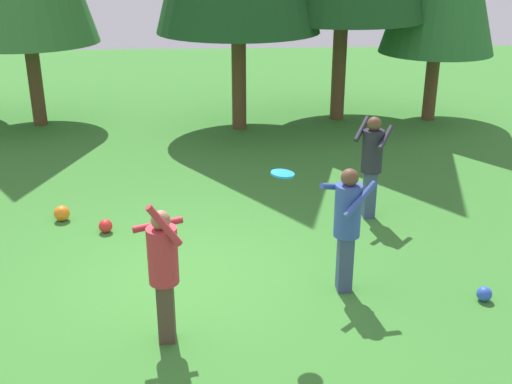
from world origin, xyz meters
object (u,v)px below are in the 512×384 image
at_px(person_bystander, 372,159).
at_px(frisbee, 283,174).
at_px(person_thrower, 163,265).
at_px(ball_orange, 62,213).
at_px(ball_blue, 484,294).
at_px(person_catcher, 347,220).
at_px(ball_red, 106,226).

bearing_deg(person_bystander, frisbee, -0.00).
relative_size(person_thrower, ball_orange, 6.92).
bearing_deg(ball_orange, frisbee, -43.04).
bearing_deg(frisbee, person_bystander, 59.04).
xyz_separation_m(person_bystander, ball_blue, (0.89, -2.73, -0.93)).
height_order(person_catcher, ball_orange, person_catcher).
xyz_separation_m(person_catcher, ball_blue, (1.75, -0.39, -0.91)).
height_order(person_thrower, ball_blue, person_thrower).
xyz_separation_m(person_catcher, ball_orange, (-4.23, 2.49, -0.88)).
xyz_separation_m(person_thrower, person_bystander, (3.12, 3.33, 0.06)).
height_order(person_bystander, frisbee, frisbee).
bearing_deg(frisbee, person_catcher, 34.08).
height_order(ball_red, ball_orange, ball_orange).
bearing_deg(person_thrower, ball_orange, 103.70).
xyz_separation_m(person_thrower, person_catcher, (2.25, 0.99, 0.04)).
height_order(person_thrower, ball_orange, person_thrower).
xyz_separation_m(person_bystander, ball_orange, (-5.09, 0.16, -0.90)).
height_order(person_catcher, ball_red, person_catcher).
relative_size(person_thrower, person_bystander, 1.04).
xyz_separation_m(frisbee, ball_red, (-2.53, 2.60, -1.77)).
bearing_deg(ball_blue, person_catcher, 167.48).
xyz_separation_m(frisbee, ball_blue, (2.66, 0.22, -1.78)).
bearing_deg(person_catcher, person_thrower, -10.30).
distance_m(person_thrower, ball_blue, 4.15).
relative_size(ball_blue, ball_orange, 0.75).
bearing_deg(ball_blue, person_thrower, -171.43).
xyz_separation_m(ball_red, ball_orange, (-0.79, 0.50, 0.02)).
bearing_deg(frisbee, person_thrower, -164.20).
distance_m(frisbee, ball_orange, 4.87).
xyz_separation_m(person_thrower, frisbee, (1.35, 0.38, 0.91)).
distance_m(person_bystander, ball_blue, 3.01).
relative_size(ball_red, ball_orange, 0.84).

